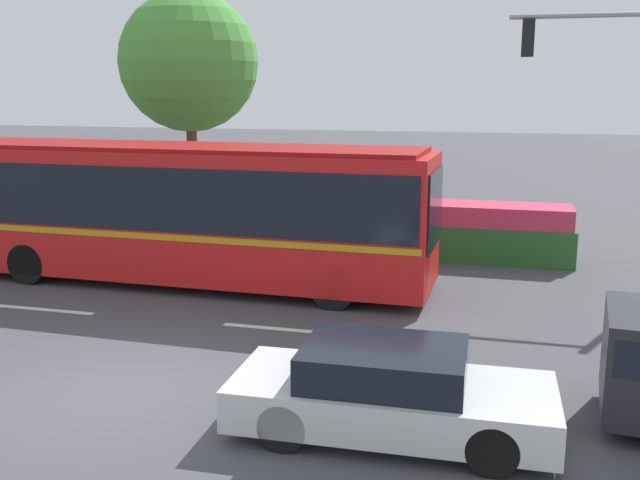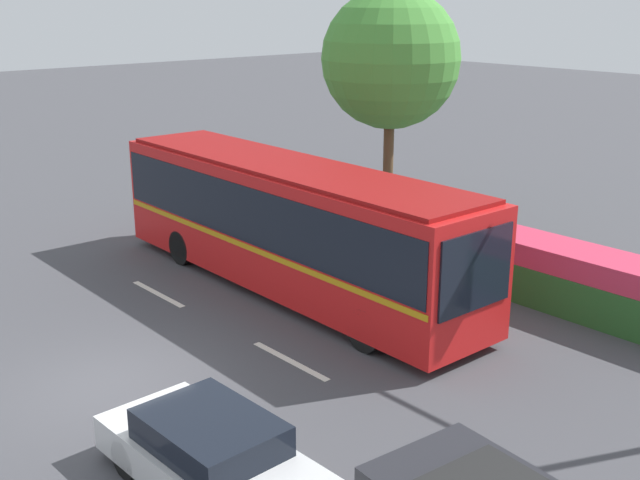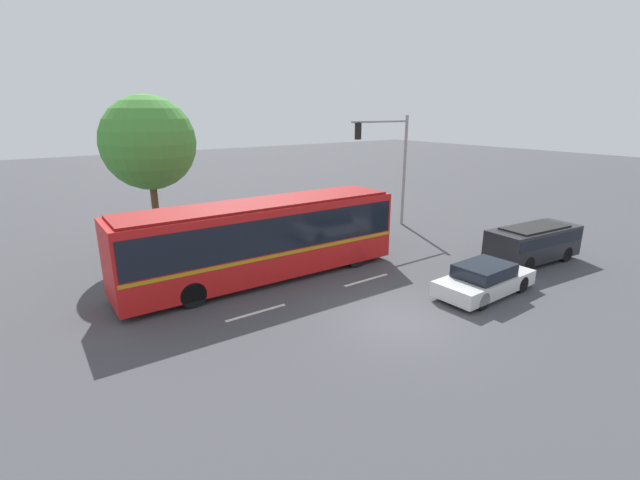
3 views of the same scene
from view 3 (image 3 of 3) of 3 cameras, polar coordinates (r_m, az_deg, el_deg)
The scene contains 9 objects.
ground_plane at distance 15.91m, azimuth 9.95°, elevation -10.02°, with size 140.00×140.00×0.00m, color #444449.
city_bus at distance 18.84m, azimuth -7.40°, elevation 0.57°, with size 12.33×2.86×3.37m.
sedan_foreground at distance 18.62m, azimuth 20.49°, elevation -4.81°, with size 4.44×1.92×1.27m.
suv_left_lane at distance 23.36m, azimuth 25.84°, elevation -0.13°, with size 5.00×2.34×1.75m.
traffic_light_pole at distance 27.32m, azimuth 9.36°, elevation 10.67°, with size 4.40×0.24×6.74m.
flowering_hedge at distance 25.24m, azimuth -1.91°, elevation 2.09°, with size 8.83×1.53×1.56m.
street_tree_left at distance 23.24m, azimuth -21.29°, elevation 11.59°, with size 4.50×4.50×7.77m.
lane_stripe_near at distance 19.14m, azimuth 6.02°, elevation -5.17°, with size 2.40×0.16×0.01m, color silver.
lane_stripe_mid at distance 16.28m, azimuth -8.22°, elevation -9.28°, with size 2.40×0.16×0.01m, color silver.
Camera 3 is at (-10.37, -9.81, 7.03)m, focal length 24.75 mm.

